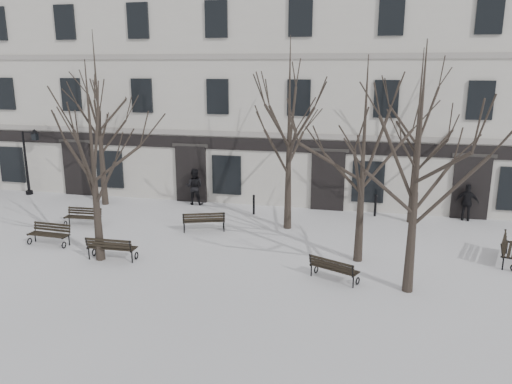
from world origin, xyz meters
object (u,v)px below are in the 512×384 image
(tree_1, at_px, (91,139))
(bench_3, at_px, (83,216))
(bench_4, at_px, (204,220))
(bench_2, at_px, (333,268))
(bench_0, at_px, (50,233))
(tree_3, at_px, (419,141))
(bench_5, at_px, (510,249))
(tree_2, at_px, (364,136))
(bench_1, at_px, (111,247))
(lamp_post, at_px, (29,157))

(tree_1, bearing_deg, bench_3, 128.93)
(bench_4, bearing_deg, bench_2, 126.53)
(bench_0, relative_size, bench_3, 1.05)
(bench_2, bearing_deg, bench_4, -9.42)
(tree_3, relative_size, bench_5, 3.82)
(bench_3, bearing_deg, tree_3, -17.90)
(tree_3, relative_size, bench_3, 4.70)
(tree_2, height_order, bench_4, tree_2)
(bench_1, distance_m, bench_2, 7.99)
(bench_0, relative_size, bench_1, 0.94)
(bench_2, height_order, bench_5, bench_5)
(lamp_post, bearing_deg, bench_3, -37.31)
(bench_1, distance_m, bench_3, 4.65)
(tree_2, bearing_deg, bench_1, -167.49)
(bench_3, bearing_deg, bench_5, -4.07)
(tree_1, height_order, tree_3, tree_3)
(bench_0, xyz_separation_m, bench_1, (3.18, -0.95, 0.03))
(bench_1, distance_m, bench_5, 14.34)
(tree_2, relative_size, bench_1, 4.03)
(bench_0, xyz_separation_m, lamp_post, (-5.74, 6.79, 1.63))
(tree_3, xyz_separation_m, bench_4, (-8.08, 4.12, -4.26))
(tree_1, relative_size, bench_5, 3.56)
(bench_1, xyz_separation_m, bench_2, (7.99, -0.05, -0.04))
(tree_1, xyz_separation_m, bench_1, (0.43, 0.04, -3.94))
(bench_3, height_order, lamp_post, lamp_post)
(bench_2, distance_m, lamp_post, 18.69)
(tree_2, bearing_deg, tree_3, -54.53)
(bench_1, xyz_separation_m, bench_4, (2.24, 3.82, -0.00))
(bench_1, relative_size, bench_2, 1.05)
(tree_1, distance_m, bench_4, 6.13)
(tree_1, bearing_deg, tree_2, 12.18)
(tree_1, height_order, bench_5, tree_1)
(tree_2, distance_m, bench_4, 7.87)
(bench_5, bearing_deg, bench_2, 133.74)
(bench_1, bearing_deg, bench_3, -47.88)
(bench_0, xyz_separation_m, bench_4, (5.42, 2.87, 0.03))
(bench_2, bearing_deg, tree_2, -85.85)
(tree_2, bearing_deg, bench_0, -175.27)
(bench_0, distance_m, bench_1, 3.32)
(bench_1, distance_m, lamp_post, 11.92)
(tree_2, relative_size, bench_2, 4.25)
(bench_4, bearing_deg, bench_1, 40.14)
(bench_0, relative_size, lamp_post, 0.47)
(bench_2, relative_size, bench_4, 0.91)
(tree_3, distance_m, bench_1, 11.17)
(tree_3, relative_size, bench_0, 4.48)
(tree_1, height_order, bench_3, tree_1)
(bench_0, bearing_deg, bench_5, 9.59)
(bench_2, distance_m, bench_4, 6.94)
(tree_1, distance_m, tree_2, 9.37)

